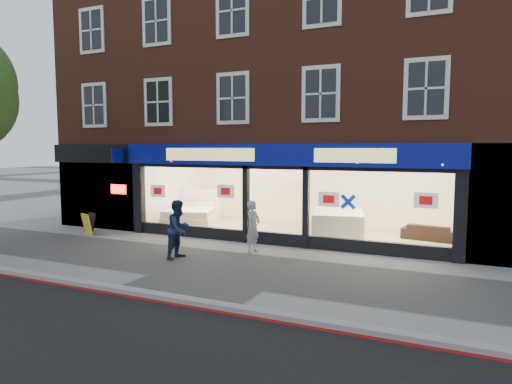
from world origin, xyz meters
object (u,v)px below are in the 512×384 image
Objects in this scene: a_board at (89,224)px; display_bed at (192,215)px; mattress_stack at (338,224)px; pedestrian_grey at (253,227)px; pedestrian_blue at (179,229)px; sofa at (430,232)px.

display_bed is at bearing 67.17° from a_board.
display_bed is 1.13× the size of mattress_stack.
a_board is 0.50× the size of pedestrian_grey.
mattress_stack is 5.85m from pedestrian_blue.
pedestrian_blue is (-3.45, -4.71, 0.32)m from mattress_stack.
pedestrian_blue is at bearing 48.65° from sofa.
mattress_stack is at bearing -22.52° from pedestrian_grey.
a_board is (-8.50, -3.09, -0.13)m from mattress_stack.
a_board is at bearing 27.03° from sofa.
pedestrian_grey is (6.69, -0.08, 0.39)m from a_board.
sofa is at bearing -14.10° from display_bed.
display_bed is 5.22m from pedestrian_blue.
display_bed is 3.55× the size of a_board.
sofa is 2.26× the size of a_board.
a_board reaches higher than sofa.
mattress_stack is at bearing -33.09° from pedestrian_blue.
pedestrian_grey is 2.26m from pedestrian_blue.
pedestrian_grey reaches higher than display_bed.
mattress_stack is 9.04m from a_board.
a_board is at bearing -160.05° from mattress_stack.
pedestrian_grey is (4.13, -3.02, 0.32)m from display_bed.
display_bed is at bearing 61.10° from pedestrian_grey.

